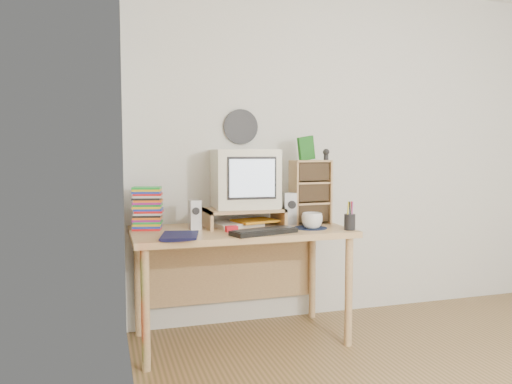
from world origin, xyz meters
TOP-DOWN VIEW (x-y plane):
  - back_wall at (0.00, 1.75)m, footprint 3.50×0.00m
  - left_wall at (-1.75, 0.00)m, footprint 0.00×3.50m
  - curtain at (-1.71, 0.48)m, footprint 0.00×2.20m
  - wall_disc at (-0.93, 1.73)m, footprint 0.25×0.02m
  - desk at (-1.03, 1.44)m, footprint 1.40×0.70m
  - monitor_riser at (-0.98, 1.48)m, footprint 0.52×0.30m
  - crt_monitor at (-0.95, 1.53)m, footprint 0.44×0.44m
  - speaker_left at (-1.32, 1.44)m, footprint 0.08×0.08m
  - speaker_right at (-0.66, 1.44)m, footprint 0.09×0.09m
  - keyboard at (-0.95, 1.13)m, footprint 0.44×0.25m
  - dvd_stack at (-1.61, 1.52)m, footprint 0.20×0.16m
  - cd_rack at (-0.50, 1.47)m, footprint 0.27×0.16m
  - mug at (-0.59, 1.23)m, footprint 0.15×0.15m
  - diary at (-1.57, 1.16)m, footprint 0.29×0.24m
  - mousepad at (-0.59, 1.26)m, footprint 0.23×0.23m
  - pen_cup at (-0.38, 1.12)m, footprint 0.07×0.07m
  - papers at (-0.98, 1.49)m, footprint 0.37×0.31m
  - red_box at (-1.12, 1.27)m, footprint 0.08×0.05m
  - game_box at (-0.53, 1.48)m, footprint 0.13×0.06m
  - webcam at (-0.39, 1.45)m, footprint 0.05×0.05m

SIDE VIEW (x-z plane):
  - desk at x=-1.03m, z-range 0.24..0.99m
  - mousepad at x=-0.59m, z-range 0.75..0.75m
  - keyboard at x=-0.95m, z-range 0.75..0.78m
  - red_box at x=-1.12m, z-range 0.75..0.79m
  - papers at x=-0.98m, z-range 0.75..0.79m
  - diary at x=-1.57m, z-range 0.75..0.80m
  - mug at x=-0.59m, z-range 0.75..0.86m
  - pen_cup at x=-0.38m, z-range 0.75..0.89m
  - monitor_riser at x=-0.98m, z-range 0.78..0.90m
  - speaker_left at x=-1.32m, z-range 0.75..0.94m
  - speaker_right at x=-0.66m, z-range 0.75..0.97m
  - dvd_stack at x=-1.61m, z-range 0.75..1.00m
  - cd_rack at x=-0.50m, z-range 0.75..1.19m
  - crt_monitor at x=-0.95m, z-range 0.87..1.27m
  - curtain at x=-1.71m, z-range 0.05..2.25m
  - webcam at x=-0.39m, z-range 1.19..1.27m
  - back_wall at x=0.00m, z-range -0.50..3.00m
  - left_wall at x=-1.75m, z-range -0.50..3.00m
  - game_box at x=-0.53m, z-range 1.19..1.36m
  - wall_disc at x=-0.93m, z-range 1.30..1.55m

